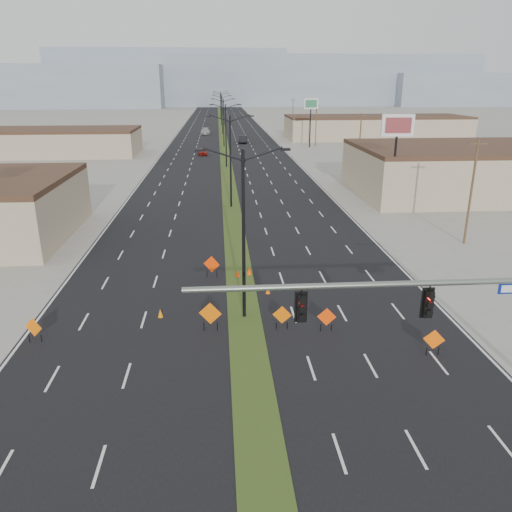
{
  "coord_description": "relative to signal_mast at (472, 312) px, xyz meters",
  "views": [
    {
      "loc": [
        -1.33,
        -15.18,
        13.41
      ],
      "look_at": [
        0.85,
        13.9,
        3.2
      ],
      "focal_mm": 35.0,
      "sensor_mm": 36.0,
      "label": 1
    }
  ],
  "objects": [
    {
      "name": "construction_sign_5",
      "position": [
        0.95,
        4.81,
        -3.95
      ],
      "size": [
        1.06,
        0.32,
        1.45
      ],
      "rotation": [
        0.0,
        0.0,
        -0.27
      ],
      "color": "#FB5A05",
      "rests_on": "ground"
    },
    {
      "name": "streetlight_1",
      "position": [
        -8.56,
        38.0,
        0.63
      ],
      "size": [
        5.15,
        0.24,
        10.02
      ],
      "color": "black",
      "rests_on": "ground"
    },
    {
      "name": "cone_3",
      "position": [
        -8.7,
        16.52,
        -4.51
      ],
      "size": [
        0.39,
        0.39,
        0.56
      ],
      "primitive_type": "cone",
      "rotation": [
        0.0,
        0.0,
        -0.15
      ],
      "color": "red",
      "rests_on": "ground"
    },
    {
      "name": "cone_0",
      "position": [
        -13.59,
        10.28,
        -4.52
      ],
      "size": [
        0.39,
        0.39,
        0.54
      ],
      "primitive_type": "cone",
      "rotation": [
        0.0,
        0.0,
        -0.22
      ],
      "color": "orange",
      "rests_on": "ground"
    },
    {
      "name": "cone_2",
      "position": [
        -7.83,
        16.87,
        -4.47
      ],
      "size": [
        0.48,
        0.48,
        0.65
      ],
      "primitive_type": "cone",
      "rotation": [
        0.0,
        0.0,
        0.29
      ],
      "color": "#FF4305",
      "rests_on": "ground"
    },
    {
      "name": "road_surface",
      "position": [
        -8.56,
        98.0,
        -4.79
      ],
      "size": [
        25.0,
        400.0,
        0.02
      ],
      "primitive_type": "cube",
      "color": "black",
      "rests_on": "ground"
    },
    {
      "name": "construction_sign_2",
      "position": [
        -10.56,
        16.57,
        -3.83
      ],
      "size": [
        1.16,
        0.51,
        1.64
      ],
      "rotation": [
        0.0,
        0.0,
        -0.39
      ],
      "color": "#F13905",
      "rests_on": "ground"
    },
    {
      "name": "median_strip",
      "position": [
        -8.56,
        98.0,
        -4.79
      ],
      "size": [
        2.0,
        400.0,
        0.04
      ],
      "primitive_type": "cube",
      "color": "#344B1A",
      "rests_on": "ground"
    },
    {
      "name": "utility_pole_3",
      "position": [
        11.44,
        128.0,
        -0.12
      ],
      "size": [
        1.6,
        0.2,
        9.0
      ],
      "color": "#4C3823",
      "rests_on": "ground"
    },
    {
      "name": "streetlight_3",
      "position": [
        -8.56,
        94.0,
        0.63
      ],
      "size": [
        5.15,
        0.24,
        10.02
      ],
      "color": "black",
      "rests_on": "ground"
    },
    {
      "name": "cone_1",
      "position": [
        -6.8,
        13.34,
        -4.52
      ],
      "size": [
        0.34,
        0.34,
        0.54
      ],
      "primitive_type": "cone",
      "rotation": [
        0.0,
        0.0,
        0.06
      ],
      "color": "#FF6005",
      "rests_on": "ground"
    },
    {
      "name": "utility_pole_0",
      "position": [
        11.44,
        23.0,
        -0.12
      ],
      "size": [
        1.6,
        0.2,
        9.0
      ],
      "color": "#4C3823",
      "rests_on": "ground"
    },
    {
      "name": "mesa_center",
      "position": [
        31.44,
        298.0,
        9.21
      ],
      "size": [
        220.0,
        50.0,
        28.0
      ],
      "primitive_type": "cube",
      "color": "gray",
      "rests_on": "ground"
    },
    {
      "name": "building_se_far",
      "position": [
        29.44,
        108.0,
        -2.29
      ],
      "size": [
        44.0,
        16.0,
        5.0
      ],
      "primitive_type": "cube",
      "color": "tan",
      "rests_on": "ground"
    },
    {
      "name": "streetlight_6",
      "position": [
        -8.56,
        178.0,
        0.63
      ],
      "size": [
        5.15,
        0.24,
        10.02
      ],
      "color": "black",
      "rests_on": "ground"
    },
    {
      "name": "construction_sign_0",
      "position": [
        -20.06,
        7.73,
        -3.94
      ],
      "size": [
        1.02,
        0.48,
        1.46
      ],
      "rotation": [
        0.0,
        0.0,
        -0.41
      ],
      "color": "#DB5B04",
      "rests_on": "ground"
    },
    {
      "name": "utility_pole_2",
      "position": [
        11.44,
        93.0,
        -0.12
      ],
      "size": [
        1.6,
        0.2,
        9.0
      ],
      "color": "#4C3823",
      "rests_on": "ground"
    },
    {
      "name": "construction_sign_3",
      "position": [
        -6.49,
        8.25,
        -3.95
      ],
      "size": [
        1.06,
        0.26,
        1.43
      ],
      "rotation": [
        0.0,
        0.0,
        -0.2
      ],
      "color": "#DF5C04",
      "rests_on": "ground"
    },
    {
      "name": "streetlight_2",
      "position": [
        -8.56,
        66.0,
        0.63
      ],
      "size": [
        5.15,
        0.24,
        10.02
      ],
      "color": "black",
      "rests_on": "ground"
    },
    {
      "name": "building_se_near",
      "position": [
        25.44,
        43.0,
        -2.04
      ],
      "size": [
        36.0,
        18.0,
        5.5
      ],
      "primitive_type": "cube",
      "color": "tan",
      "rests_on": "ground"
    },
    {
      "name": "streetlight_0",
      "position": [
        -8.56,
        10.0,
        0.63
      ],
      "size": [
        5.15,
        0.24,
        10.02
      ],
      "color": "black",
      "rests_on": "ground"
    },
    {
      "name": "construction_sign_4",
      "position": [
        -4.01,
        7.82,
        -3.96
      ],
      "size": [
        1.06,
        0.2,
        1.42
      ],
      "rotation": [
        0.0,
        0.0,
        -0.15
      ],
      "color": "#F93E05",
      "rests_on": "ground"
    },
    {
      "name": "car_left",
      "position": [
        -12.95,
        80.78,
        -4.12
      ],
      "size": [
        2.05,
        4.11,
        1.35
      ],
      "primitive_type": "imported",
      "rotation": [
        0.0,
        0.0,
        0.12
      ],
      "color": "maroon",
      "rests_on": "ground"
    },
    {
      "name": "streetlight_5",
      "position": [
        -8.56,
        150.0,
        0.63
      ],
      "size": [
        5.15,
        0.24,
        10.02
      ],
      "color": "black",
      "rests_on": "ground"
    },
    {
      "name": "pole_sign_east_far",
      "position": [
        9.89,
        91.34,
        3.53
      ],
      "size": [
        3.28,
        1.24,
        10.15
      ],
      "rotation": [
        0.0,
        0.0,
        0.28
      ],
      "color": "black",
      "rests_on": "ground"
    },
    {
      "name": "ground",
      "position": [
        -8.56,
        -2.0,
        -4.79
      ],
      "size": [
        600.0,
        600.0,
        0.0
      ],
      "primitive_type": "plane",
      "color": "gray",
      "rests_on": "ground"
    },
    {
      "name": "utility_pole_1",
      "position": [
        11.44,
        58.0,
        -0.12
      ],
      "size": [
        1.6,
        0.2,
        9.0
      ],
      "color": "#4C3823",
      "rests_on": "ground"
    },
    {
      "name": "construction_sign_1",
      "position": [
        -10.56,
        8.35,
        -3.76
      ],
      "size": [
        1.29,
        0.3,
        1.74
      ],
      "rotation": [
        0.0,
        0.0,
        -0.2
      ],
      "color": "#DF5E04",
      "rests_on": "ground"
    },
    {
      "name": "pole_sign_east_near",
      "position": [
        8.68,
        34.55,
        3.66
      ],
      "size": [
        3.37,
        0.59,
        10.29
      ],
      "rotation": [
        0.0,
        0.0,
        -0.06
      ],
      "color": "black",
      "rests_on": "ground"
    },
    {
      "name": "building_sw_far",
      "position": [
        -40.56,
        83.0,
        -2.54
      ],
      "size": [
        30.0,
        14.0,
        4.5
      ],
      "primitive_type": "cube",
      "color": "tan",
      "rests_on": "ground"
    },
    {
      "name": "streetlight_4",
      "position": [
        -8.56,
        122.0,
        0.63
      ],
      "size": [
        5.15,
        0.24,
        10.02
      ],
      "color": "black",
      "rests_on": "ground"
    },
    {
      "name": "mesa_backdrop",
      "position": [
        -38.56,
        318.0,
        11.21
      ],
      "size": [
        140.0,
        50.0,
        32.0
      ],
      "primitive_type": "cube",
      "color": "gray",
      "rests_on": "ground"
    },
    {
      "name": "car_mid",
      "position": [
        -4.06,
        100.49,
        -3.97
      ],
      "size": [
        2.16,
        5.11,
        1.64
      ],
      "primitive_type": "imported",
      "rotation": [
        0.0,
        0.0,
        -0.09
      ],
      "color": "black",
      "rests_on": "ground"
    },
    {
      "name": "car_far",
      "position": [
        -13.17,
        121.43,
        -3.98
      ],
      "size": [
        2.47,
        5.64,
        1.61
      ],
      "primitive_type": "imported",
      "rotation": [
        0.0,
        0.0,
        0.04
      ],
      "color": "#9EA3A7",
      "rests_on": "ground"
    },
    {
      "name": "signal_mast",
      "position": [
        0.0,
        0.0,
        0.0
      ],
      "size": [
        16.3,
        0.6,
        8.0
      ],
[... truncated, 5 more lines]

